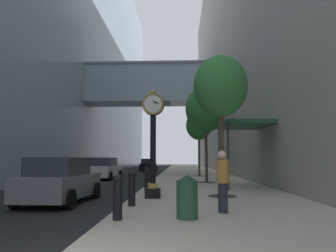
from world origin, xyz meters
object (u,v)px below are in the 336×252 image
street_clock (153,138)px  pedestrian_walking (223,180)px  bollard_nearest (118,196)px  car_grey_mid (60,181)px  car_white_near (104,169)px  car_black_far (149,165)px  street_tree_mid_near (206,109)px  trash_bin (187,196)px  bollard_fourth (147,179)px  street_tree_near (220,87)px  bollard_second (132,188)px  street_tree_mid_far (199,126)px

street_clock → pedestrian_walking: street_clock is taller
bollard_nearest → car_grey_mid: (-2.81, 3.69, 0.10)m
bollard_nearest → car_grey_mid: bearing=127.3°
car_white_near → car_black_far: (1.77, 16.78, -0.04)m
car_white_near → street_tree_mid_near: bearing=-33.6°
bollard_nearest → car_black_far: (-2.61, 33.60, 0.08)m
street_tree_mid_near → car_white_near: size_ratio=1.29×
street_clock → trash_bin: bearing=-73.6°
bollard_fourth → trash_bin: bollard_fourth is taller
bollard_fourth → street_tree_near: size_ratio=0.19×
bollard_second → car_white_near: bearing=106.7°
bollard_second → street_tree_mid_far: size_ratio=0.19×
street_clock → bollard_nearest: (-0.48, -4.24, -1.68)m
street_tree_near → car_white_near: (-7.49, 12.04, -3.62)m
bollard_fourth → car_grey_mid: size_ratio=0.26×
bollard_second → street_tree_mid_far: (3.11, 16.68, 3.67)m
trash_bin → car_grey_mid: (-4.47, 3.46, 0.11)m
car_black_far → bollard_nearest: bearing=-85.6°
street_tree_mid_near → trash_bin: street_tree_mid_near is taller
street_tree_mid_near → car_black_far: size_ratio=1.41×
street_clock → pedestrian_walking: size_ratio=2.45×
car_black_far → street_clock: bearing=-84.0°
bollard_nearest → trash_bin: (1.66, 0.23, -0.02)m
pedestrian_walking → car_white_near: bearing=114.1°
bollard_fourth → car_grey_mid: bearing=-133.4°
street_tree_mid_near → car_grey_mid: street_tree_mid_near is taller
trash_bin → car_black_far: size_ratio=0.25×
street_clock → bollard_second: size_ratio=3.85×
bollard_nearest → car_white_near: (-4.38, 16.82, 0.12)m
street_tree_mid_near → street_tree_mid_far: size_ratio=1.09×
trash_bin → street_tree_mid_far: bearing=85.6°
street_tree_mid_far → street_clock: bearing=-100.2°
car_white_near → pedestrian_walking: bearing=-65.9°
bollard_nearest → pedestrian_walking: size_ratio=0.64×
street_clock → trash_bin: 4.51m
bollard_nearest → car_white_near: size_ratio=0.23×
street_tree_near → street_tree_mid_far: 14.12m
street_tree_near → pedestrian_walking: street_tree_near is taller
street_tree_mid_far → car_grey_mid: size_ratio=1.34×
street_tree_mid_near → street_clock: bearing=-109.1°
street_tree_near → car_white_near: 14.64m
street_tree_near → street_tree_mid_near: size_ratio=0.93×
street_tree_mid_far → trash_bin: bearing=-94.4°
street_tree_near → street_tree_mid_far: street_tree_near is taller
bollard_nearest → street_tree_mid_far: (3.11, 18.90, 3.67)m
street_tree_mid_near → car_black_far: (-5.72, 21.77, -3.88)m
bollard_second → trash_bin: bollard_second is taller
street_clock → car_white_near: (-4.86, 12.58, -1.56)m
pedestrian_walking → car_white_near: size_ratio=0.36×
street_clock → car_white_near: bearing=111.1°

